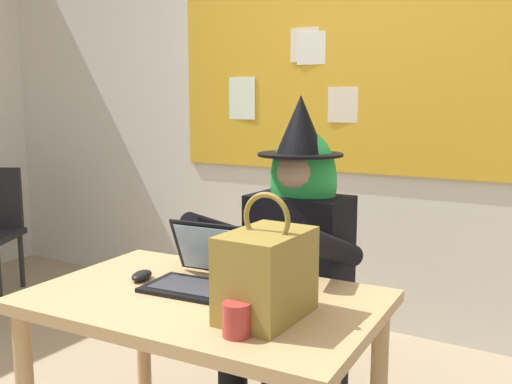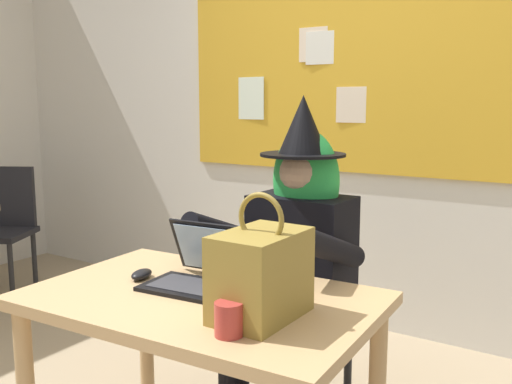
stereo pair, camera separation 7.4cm
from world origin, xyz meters
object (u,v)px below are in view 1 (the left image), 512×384
at_px(person_costumed, 293,242).
at_px(computer_mouse, 142,276).
at_px(desk_main, 204,324).
at_px(chair_at_desk, 304,296).
at_px(laptop, 201,272).
at_px(coffee_mug, 237,319).
at_px(handbag, 266,273).

relative_size(person_costumed, computer_mouse, 13.38).
distance_m(desk_main, chair_at_desk, 0.74).
bearing_deg(computer_mouse, laptop, 1.87).
xyz_separation_m(chair_at_desk, coffee_mug, (0.27, -0.95, 0.27)).
relative_size(laptop, handbag, 0.95).
bearing_deg(computer_mouse, chair_at_desk, 53.41).
relative_size(desk_main, handbag, 3.17).
bearing_deg(desk_main, computer_mouse, 176.96).
xyz_separation_m(chair_at_desk, person_costumed, (0.01, -0.12, 0.28)).
xyz_separation_m(desk_main, computer_mouse, (-0.29, 0.02, 0.12)).
height_order(computer_mouse, handbag, handbag).
xyz_separation_m(laptop, computer_mouse, (-0.22, -0.06, -0.03)).
bearing_deg(computer_mouse, person_costumed, 48.88).
xyz_separation_m(chair_at_desk, handbag, (0.27, -0.79, 0.35)).
distance_m(desk_main, laptop, 0.18).
bearing_deg(chair_at_desk, desk_main, -4.63).
distance_m(chair_at_desk, coffee_mug, 1.02).
relative_size(person_costumed, laptop, 3.89).
distance_m(computer_mouse, handbag, 0.58).
height_order(chair_at_desk, computer_mouse, chair_at_desk).
xyz_separation_m(desk_main, chair_at_desk, (0.01, 0.73, -0.12)).
bearing_deg(desk_main, handbag, -11.63).
xyz_separation_m(person_costumed, handbag, (0.26, -0.66, 0.08)).
height_order(chair_at_desk, coffee_mug, chair_at_desk).
height_order(chair_at_desk, person_costumed, person_costumed).
distance_m(chair_at_desk, laptop, 0.71).
bearing_deg(handbag, chair_at_desk, 108.70).
bearing_deg(coffee_mug, laptop, 139.08).
xyz_separation_m(person_costumed, laptop, (-0.08, -0.53, -0.01)).
xyz_separation_m(desk_main, coffee_mug, (0.28, -0.22, 0.15)).
xyz_separation_m(laptop, coffee_mug, (0.34, -0.30, -0.00)).
bearing_deg(coffee_mug, handbag, 90.64).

